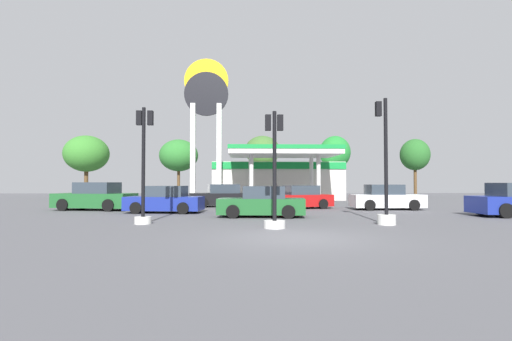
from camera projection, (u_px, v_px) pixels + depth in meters
name	position (u px, v px, depth m)	size (l,w,h in m)	color
ground_plane	(295.00, 238.00, 11.37)	(90.00, 90.00, 0.00)	#56565B
gas_station	(277.00, 178.00, 36.47)	(11.81, 12.35, 4.37)	beige
station_pole_sign	(206.00, 111.00, 32.85)	(3.73, 0.56, 12.10)	white
car_0	(95.00, 197.00, 22.62)	(4.79, 2.72, 1.62)	black
car_1	(222.00, 196.00, 25.84)	(4.40, 2.49, 1.48)	black
car_2	(262.00, 203.00, 18.18)	(4.17, 2.12, 1.44)	black
car_3	(386.00, 198.00, 23.02)	(4.16, 1.93, 1.48)	black
car_5	(165.00, 201.00, 20.61)	(4.17, 2.19, 1.43)	black
car_6	(299.00, 198.00, 23.95)	(4.27, 2.66, 1.42)	black
traffic_signal_0	(385.00, 189.00, 14.89)	(0.68, 0.70, 4.87)	silver
traffic_signal_1	(274.00, 186.00, 13.81)	(0.75, 0.75, 4.16)	silver
traffic_signal_2	(144.00, 176.00, 15.21)	(0.65, 0.68, 4.56)	silver
tree_0	(86.00, 154.00, 39.08)	(4.41, 4.41, 6.31)	brown
tree_1	(179.00, 156.00, 40.76)	(4.05, 4.05, 6.10)	brown
tree_2	(262.00, 151.00, 40.64)	(3.68, 3.68, 6.46)	brown
tree_3	(335.00, 153.00, 40.14)	(3.18, 3.18, 6.40)	brown
tree_4	(415.00, 155.00, 41.38)	(3.09, 3.09, 6.22)	brown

